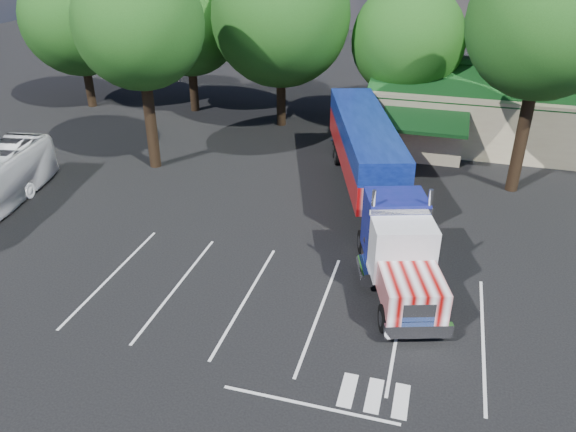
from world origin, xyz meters
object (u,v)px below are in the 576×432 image
(semi_truck, at_px, (372,166))
(bicycle, at_px, (348,169))
(silver_sedan, at_px, (516,147))
(woman, at_px, (366,253))

(semi_truck, xyz_separation_m, bicycle, (-1.92, 4.12, -2.09))
(semi_truck, height_order, silver_sedan, semi_truck)
(silver_sedan, bearing_deg, bicycle, 109.25)
(semi_truck, xyz_separation_m, silver_sedan, (8.28, 10.00, -1.73))
(woman, bearing_deg, bicycle, -4.88)
(woman, relative_size, bicycle, 1.13)
(bicycle, bearing_deg, woman, -101.51)
(bicycle, bearing_deg, semi_truck, -91.08)
(semi_truck, distance_m, woman, 6.52)
(semi_truck, bearing_deg, bicycle, 97.40)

